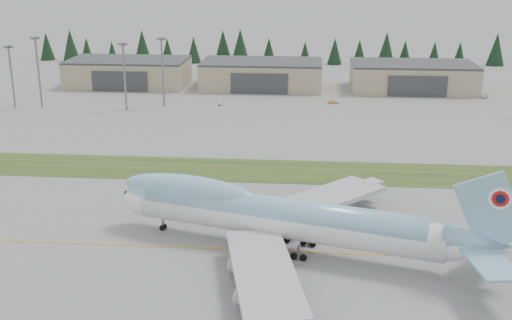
# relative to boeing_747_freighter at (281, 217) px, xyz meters

# --- Properties ---
(ground) EXTENTS (7000.00, 7000.00, 0.00)m
(ground) POSITION_rel_boeing_747_freighter_xyz_m (-0.17, -0.79, -6.50)
(ground) COLOR slate
(ground) RESTS_ON ground
(grass_strip_far) EXTENTS (400.00, 18.00, 0.08)m
(grass_strip_far) POSITION_rel_boeing_747_freighter_xyz_m (-0.17, 44.21, -6.50)
(grass_strip_far) COLOR #254217
(grass_strip_far) RESTS_ON ground
(taxiway_line_main) EXTENTS (400.00, 0.40, 0.02)m
(taxiway_line_main) POSITION_rel_boeing_747_freighter_xyz_m (-0.17, -0.79, -6.50)
(taxiway_line_main) COLOR orange
(taxiway_line_main) RESTS_ON ground
(boeing_747_freighter) EXTENTS (74.75, 62.11, 19.70)m
(boeing_747_freighter) POSITION_rel_boeing_747_freighter_xyz_m (0.00, 0.00, 0.00)
(boeing_747_freighter) COLOR white
(boeing_747_freighter) RESTS_ON ground
(hangar_left) EXTENTS (48.00, 26.60, 10.80)m
(hangar_left) POSITION_rel_boeing_747_freighter_xyz_m (-70.17, 149.10, -1.11)
(hangar_left) COLOR tan
(hangar_left) RESTS_ON ground
(hangar_center) EXTENTS (48.00, 26.60, 10.80)m
(hangar_center) POSITION_rel_boeing_747_freighter_xyz_m (-15.17, 149.10, -1.11)
(hangar_center) COLOR tan
(hangar_center) RESTS_ON ground
(hangar_right) EXTENTS (48.00, 26.60, 10.80)m
(hangar_right) POSITION_rel_boeing_747_freighter_xyz_m (44.83, 149.10, -1.11)
(hangar_right) COLOR tan
(hangar_right) RESTS_ON ground
(floodlight_masts) EXTENTS (205.01, 10.29, 24.68)m
(floodlight_masts) POSITION_rel_boeing_747_freighter_xyz_m (-19.46, 108.33, 9.66)
(floodlight_masts) COLOR slate
(floodlight_masts) RESTS_ON ground
(service_vehicle_a) EXTENTS (2.05, 3.72, 1.20)m
(service_vehicle_a) POSITION_rel_boeing_747_freighter_xyz_m (-27.29, 116.04, -6.50)
(service_vehicle_a) COLOR white
(service_vehicle_a) RESTS_ON ground
(service_vehicle_b) EXTENTS (4.18, 1.77, 1.34)m
(service_vehicle_b) POSITION_rel_boeing_747_freighter_xyz_m (13.13, 122.14, -6.50)
(service_vehicle_b) COLOR gold
(service_vehicle_b) RESTS_ON ground
(service_vehicle_c) EXTENTS (3.81, 4.83, 1.31)m
(service_vehicle_c) POSITION_rel_boeing_747_freighter_xyz_m (70.14, 136.15, -6.50)
(service_vehicle_c) COLOR #B9B9BE
(service_vehicle_c) RESTS_ON ground
(conifer_belt) EXTENTS (267.47, 15.33, 16.79)m
(conifer_belt) POSITION_rel_boeing_747_freighter_xyz_m (-10.81, 211.34, 0.47)
(conifer_belt) COLOR black
(conifer_belt) RESTS_ON ground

